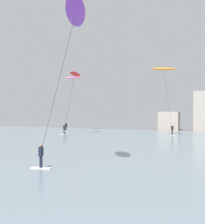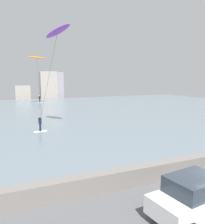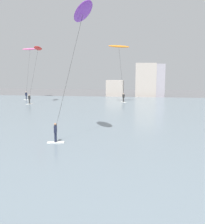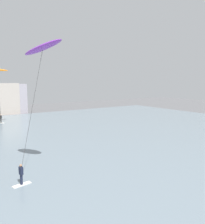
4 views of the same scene
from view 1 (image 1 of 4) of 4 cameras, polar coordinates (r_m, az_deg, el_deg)
water_bay at (r=30.07m, az=11.30°, el=-7.16°), size 84.00×52.00×0.10m
far_shore_buildings at (r=57.86m, az=19.27°, el=-0.48°), size 13.02×3.07×7.46m
kitesurfer_purple at (r=20.38m, az=-5.67°, el=17.14°), size 4.36×4.16×11.10m
kitesurfer_pink at (r=56.13m, az=-5.76°, el=5.88°), size 3.00×4.95×10.39m
kitesurfer_red at (r=46.54m, az=-5.51°, el=6.33°), size 2.93×3.40×9.94m
kitesurfer_orange at (r=43.39m, az=11.92°, el=7.22°), size 3.69×4.68×10.09m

